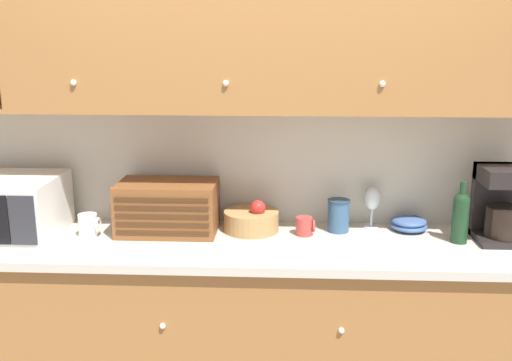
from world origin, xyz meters
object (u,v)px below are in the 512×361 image
(wine_glass, at_px, (372,199))
(coffee_maker, at_px, (503,203))
(microwave, at_px, (4,206))
(mug, at_px, (89,225))
(bread_box, at_px, (168,207))
(fruit_basket, at_px, (252,220))
(mug_blue_second, at_px, (305,226))
(wine_bottle, at_px, (461,215))
(storage_canister, at_px, (338,215))
(bowl_stack_on_counter, at_px, (409,224))

(wine_glass, relative_size, coffee_maker, 0.60)
(microwave, height_order, mug, microwave)
(bread_box, bearing_deg, coffee_maker, -1.24)
(fruit_basket, height_order, mug_blue_second, fruit_basket)
(wine_bottle, height_order, coffee_maker, coffee_maker)
(coffee_maker, bearing_deg, bread_box, 178.76)
(mug, distance_m, fruit_basket, 0.78)
(wine_glass, bearing_deg, bread_box, -173.34)
(storage_canister, xyz_separation_m, bowl_stack_on_counter, (0.35, 0.03, -0.05))
(fruit_basket, height_order, bowl_stack_on_counter, fruit_basket)
(bread_box, relative_size, storage_canister, 2.96)
(fruit_basket, xyz_separation_m, storage_canister, (0.42, 0.01, 0.03))
(bread_box, bearing_deg, mug_blue_second, -1.34)
(mug_blue_second, bearing_deg, mug, -176.15)
(mug_blue_second, xyz_separation_m, storage_canister, (0.17, 0.06, 0.04))
(storage_canister, bearing_deg, bread_box, -176.62)
(mug, relative_size, fruit_basket, 0.41)
(microwave, distance_m, mug, 0.42)
(bowl_stack_on_counter, xyz_separation_m, wine_bottle, (0.20, -0.16, 0.10))
(bread_box, height_order, coffee_maker, coffee_maker)
(mug, xyz_separation_m, bread_box, (0.37, 0.08, 0.07))
(coffee_maker, bearing_deg, microwave, -178.88)
(wine_bottle, bearing_deg, mug_blue_second, 174.79)
(fruit_basket, bearing_deg, wine_bottle, -6.81)
(bread_box, distance_m, wine_bottle, 1.37)
(microwave, bearing_deg, wine_glass, 6.33)
(microwave, relative_size, fruit_basket, 1.96)
(mug, bearing_deg, microwave, 179.35)
(storage_canister, relative_size, bowl_stack_on_counter, 0.89)
(fruit_basket, distance_m, mug_blue_second, 0.26)
(mug_blue_second, height_order, coffee_maker, coffee_maker)
(bowl_stack_on_counter, bearing_deg, fruit_basket, -176.62)
(bowl_stack_on_counter, bearing_deg, coffee_maker, -16.14)
(mug_blue_second, distance_m, storage_canister, 0.18)
(wine_glass, bearing_deg, fruit_basket, -172.22)
(microwave, distance_m, mug_blue_second, 1.44)
(storage_canister, xyz_separation_m, wine_glass, (0.17, 0.07, 0.06))
(fruit_basket, bearing_deg, wine_glass, 7.78)
(microwave, relative_size, bread_box, 1.11)
(bread_box, relative_size, fruit_basket, 1.77)
(bread_box, distance_m, bowl_stack_on_counter, 1.18)
(bread_box, xyz_separation_m, wine_glass, (1.00, 0.12, 0.02))
(wine_glass, bearing_deg, wine_bottle, -27.75)
(mug, xyz_separation_m, wine_bottle, (1.74, 0.00, 0.08))
(microwave, relative_size, wine_bottle, 1.82)
(microwave, height_order, wine_bottle, wine_bottle)
(mug, bearing_deg, wine_bottle, 0.15)
(coffee_maker, bearing_deg, mug, -178.50)
(mug, relative_size, wine_glass, 0.51)
(storage_canister, bearing_deg, mug, -173.61)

